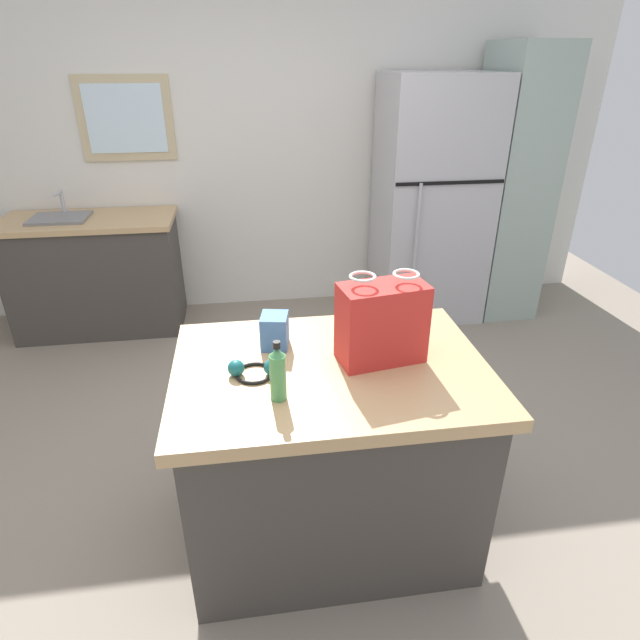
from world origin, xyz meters
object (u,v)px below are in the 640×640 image
Objects in this scene: refrigerator at (431,202)px; bottle at (278,374)px; shopping_bag at (382,323)px; small_box at (275,331)px; tall_cabinet at (512,187)px; kitchen_island at (330,452)px; ear_defenders at (254,370)px.

bottle is (-1.38, -2.41, 0.05)m from refrigerator.
shopping_bag is 0.45m from small_box.
tall_cabinet is at bearing 45.05° from small_box.
small_box is (-0.21, 0.19, 0.51)m from kitchen_island.
shopping_bag is at bearing 27.19° from bottle.
refrigerator is at bearing 56.84° from ear_defenders.
shopping_bag is at bearing -126.44° from tall_cabinet.
tall_cabinet is 10.38× the size of ear_defenders.
kitchen_island is at bearing 4.82° from ear_defenders.
shopping_bag is at bearing -113.72° from refrigerator.
refrigerator is 5.13× the size of shopping_bag.
shopping_bag is at bearing -21.61° from small_box.
tall_cabinet is 2.72m from shopping_bag.
small_box is (-0.41, 0.16, -0.09)m from shopping_bag.
ear_defenders is at bearing -123.16° from refrigerator.
ear_defenders is at bearing -175.18° from kitchen_island.
ear_defenders is (-0.08, 0.17, -0.08)m from bottle.
kitchen_island is 0.55m from ear_defenders.
refrigerator reaches higher than small_box.
shopping_bag is 1.83× the size of ear_defenders.
refrigerator is at bearing 62.26° from kitchen_island.
kitchen_island is 5.36× the size of bottle.
kitchen_island is at bearing 41.25° from bottle.
kitchen_island is 8.64× the size of small_box.
shopping_bag reaches higher than kitchen_island.
bottle is (-0.42, -0.22, -0.06)m from shopping_bag.
kitchen_island is 0.61m from bottle.
bottle is at bearing -64.19° from ear_defenders.
ear_defenders is (-2.12, -2.24, -0.13)m from tall_cabinet.
bottle is 0.20m from ear_defenders.
ear_defenders reaches higher than kitchen_island.
kitchen_island is at bearing -129.40° from tall_cabinet.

